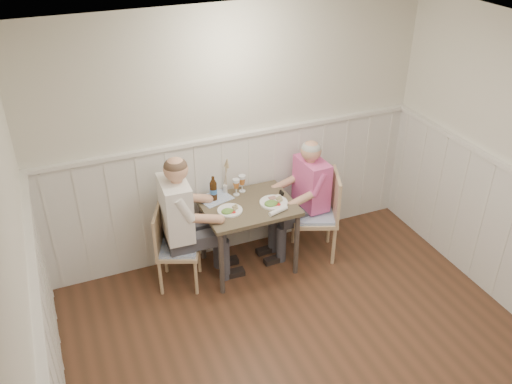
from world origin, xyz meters
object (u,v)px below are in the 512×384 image
(chair_left, at_px, (173,245))
(man_in_pink, at_px, (307,205))
(chair_right, at_px, (320,212))
(grass_vase, at_px, (225,177))
(diner_cream, at_px, (182,232))
(dining_table, at_px, (248,213))
(beer_bottle, at_px, (213,190))

(chair_left, bearing_deg, man_in_pink, 1.46)
(chair_right, bearing_deg, grass_vase, 156.66)
(diner_cream, bearing_deg, chair_right, -4.09)
(dining_table, bearing_deg, diner_cream, 178.50)
(dining_table, distance_m, beer_bottle, 0.42)
(chair_left, bearing_deg, diner_cream, -1.54)
(man_in_pink, xyz_separation_m, beer_bottle, (-0.97, 0.15, 0.32))
(dining_table, bearing_deg, chair_right, -6.34)
(dining_table, xyz_separation_m, man_in_pink, (0.69, 0.06, -0.10))
(chair_right, height_order, diner_cream, diner_cream)
(dining_table, xyz_separation_m, diner_cream, (-0.68, 0.02, -0.06))
(beer_bottle, height_order, grass_vase, grass_vase)
(beer_bottle, relative_size, grass_vase, 0.66)
(chair_left, relative_size, beer_bottle, 3.22)
(dining_table, distance_m, chair_right, 0.79)
(beer_bottle, xyz_separation_m, grass_vase, (0.15, 0.09, 0.06))
(grass_vase, bearing_deg, man_in_pink, -16.68)
(diner_cream, bearing_deg, grass_vase, 27.59)
(chair_right, relative_size, diner_cream, 0.68)
(man_in_pink, relative_size, grass_vase, 3.28)
(man_in_pink, distance_m, beer_bottle, 1.04)
(chair_left, bearing_deg, dining_table, -1.50)
(grass_vase, bearing_deg, diner_cream, -152.41)
(chair_left, height_order, beer_bottle, beer_bottle)
(grass_vase, bearing_deg, chair_left, -156.44)
(chair_right, distance_m, grass_vase, 1.06)
(dining_table, bearing_deg, beer_bottle, 143.45)
(man_in_pink, height_order, beer_bottle, man_in_pink)
(chair_right, relative_size, beer_bottle, 3.65)
(dining_table, xyz_separation_m, chair_right, (0.77, -0.09, -0.13))
(beer_bottle, bearing_deg, man_in_pink, -8.93)
(dining_table, xyz_separation_m, chair_left, (-0.78, 0.02, -0.19))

